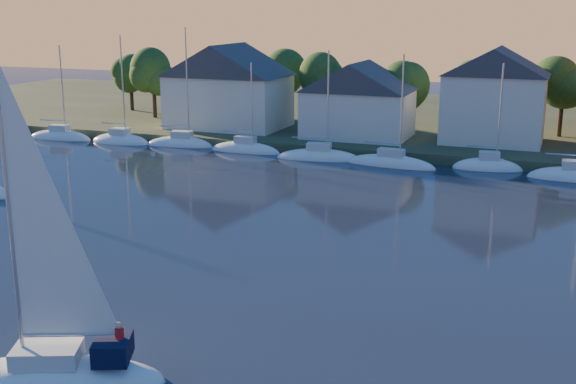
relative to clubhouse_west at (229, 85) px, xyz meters
The scene contains 8 objects.
shoreline_land 28.43m from the clubhouse_west, 37.69° to the left, with size 160.00×50.00×2.00m, color #313A22.
wooden_dock 23.56m from the clubhouse_west, 15.26° to the right, with size 120.00×3.00×1.00m, color brown.
clubhouse_west is the anchor object (origin of this frame).
clubhouse_centre 16.05m from the clubhouse_west, ahead, with size 11.55×8.40×8.08m.
clubhouse_east 30.02m from the clubhouse_west, ahead, with size 10.50×8.40×9.80m.
tree_line 24.55m from the clubhouse_west, 11.77° to the left, with size 93.40×5.40×8.90m.
moored_fleet 14.67m from the clubhouse_west, 41.98° to the right, with size 63.50×2.40×12.05m.
hero_sailboat 58.67m from the clubhouse_west, 71.24° to the right, with size 9.77×6.43×14.50m.
Camera 1 is at (15.09, -18.31, 14.70)m, focal length 45.00 mm.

